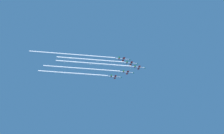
% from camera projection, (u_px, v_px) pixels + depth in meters
% --- Properties ---
extents(jet_lead, '(7.97, 11.60, 2.79)m').
position_uv_depth(jet_lead, '(140.00, 68.00, 378.88)').
color(jet_lead, silver).
extents(jet_left_wingman, '(7.97, 11.60, 2.79)m').
position_uv_depth(jet_left_wingman, '(128.00, 73.00, 385.78)').
color(jet_left_wingman, silver).
extents(jet_right_wingman, '(7.97, 11.60, 2.79)m').
position_uv_depth(jet_right_wingman, '(132.00, 63.00, 368.55)').
color(jet_right_wingman, silver).
extents(jet_outer_left, '(7.97, 11.60, 2.79)m').
position_uv_depth(jet_outer_left, '(116.00, 77.00, 392.75)').
color(jet_outer_left, silver).
extents(jet_outer_right, '(7.97, 11.60, 2.79)m').
position_uv_depth(jet_outer_right, '(124.00, 59.00, 358.53)').
color(jet_outer_right, silver).
extents(smoke_trail_lead, '(2.35, 72.36, 2.35)m').
position_uv_depth(smoke_trail_lead, '(96.00, 64.00, 372.73)').
color(smoke_trail_lead, white).
extents(smoke_trail_left_wingman, '(2.35, 74.48, 2.35)m').
position_uv_depth(smoke_trail_left_wingman, '(84.00, 69.00, 379.47)').
color(smoke_trail_left_wingman, white).
extents(smoke_trail_right_wingman, '(2.35, 62.47, 2.35)m').
position_uv_depth(smoke_trail_right_wingman, '(92.00, 60.00, 363.13)').
color(smoke_trail_right_wingman, white).
extents(smoke_trail_outer_left, '(2.35, 68.95, 2.35)m').
position_uv_depth(smoke_trail_outer_left, '(75.00, 74.00, 386.85)').
color(smoke_trail_outer_left, white).
extents(smoke_trail_outer_right, '(2.35, 77.07, 2.35)m').
position_uv_depth(smoke_trail_outer_right, '(75.00, 55.00, 352.03)').
color(smoke_trail_outer_right, white).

